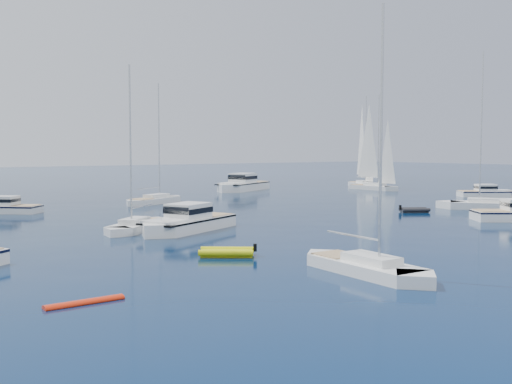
# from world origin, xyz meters

# --- Properties ---
(ground) EXTENTS (400.00, 400.00, 0.00)m
(ground) POSITION_xyz_m (0.00, 0.00, 0.00)
(ground) COLOR #08234F
(ground) RESTS_ON ground
(motor_cruiser_centre) EXTENTS (10.80, 7.24, 2.74)m
(motor_cruiser_centre) POSITION_xyz_m (-8.73, 17.81, 0.00)
(motor_cruiser_centre) COLOR white
(motor_cruiser_centre) RESTS_ON ground
(motor_cruiser_far_r) EXTENTS (8.18, 6.54, 2.14)m
(motor_cruiser_far_r) POSITION_xyz_m (40.12, 23.66, 0.00)
(motor_cruiser_far_r) COLOR white
(motor_cruiser_far_r) RESTS_ON ground
(motor_cruiser_far_l) EXTENTS (7.63, 7.47, 2.15)m
(motor_cruiser_far_l) POSITION_xyz_m (-16.98, 40.07, 0.00)
(motor_cruiser_far_l) COLOR silver
(motor_cruiser_far_l) RESTS_ON ground
(motor_cruiser_distant) EXTENTS (13.28, 9.47, 3.39)m
(motor_cruiser_distant) POSITION_xyz_m (20.49, 52.57, 0.00)
(motor_cruiser_distant) COLOR silver
(motor_cruiser_distant) RESTS_ON ground
(sailboat_fore) EXTENTS (2.94, 9.47, 13.75)m
(sailboat_fore) POSITION_xyz_m (-9.17, -1.31, 0.00)
(sailboat_fore) COLOR white
(sailboat_fore) RESTS_ON ground
(sailboat_mid_r) EXTENTS (9.30, 11.13, 17.05)m
(sailboat_mid_r) POSITION_xyz_m (25.24, 13.56, 0.00)
(sailboat_mid_r) COLOR white
(sailboat_mid_r) RESTS_ON ground
(sailboat_mid_l) EXTENTS (8.35, 7.49, 13.12)m
(sailboat_mid_l) POSITION_xyz_m (-11.63, 20.58, 0.00)
(sailboat_mid_l) COLOR silver
(sailboat_mid_l) RESTS_ON ground
(sailboat_centre) EXTENTS (10.00, 6.69, 14.53)m
(sailboat_centre) POSITION_xyz_m (-0.10, 40.77, 0.00)
(sailboat_centre) COLOR silver
(sailboat_centre) RESTS_ON ground
(sailboat_sails_r) EXTENTS (3.14, 10.47, 15.23)m
(sailboat_sails_r) POSITION_xyz_m (38.13, 42.18, 0.00)
(sailboat_sails_r) COLOR silver
(sailboat_sails_r) RESTS_ON ground
(sailboat_sails_far) EXTENTS (7.17, 10.75, 15.61)m
(sailboat_sails_far) POSITION_xyz_m (41.86, 47.79, 0.00)
(sailboat_sails_far) COLOR silver
(sailboat_sails_far) RESTS_ON ground
(tender_yellow) EXTENTS (3.80, 3.52, 0.95)m
(tender_yellow) POSITION_xyz_m (-12.18, 6.96, 0.00)
(tender_yellow) COLOR #CACE0C
(tender_yellow) RESTS_ON ground
(tender_grey_near) EXTENTS (3.38, 2.93, 0.95)m
(tender_grey_near) POSITION_xyz_m (16.45, 16.43, 0.00)
(tender_grey_near) COLOR black
(tender_grey_near) RESTS_ON ground
(kayak_orange) EXTENTS (3.27, 0.56, 0.30)m
(kayak_orange) POSITION_xyz_m (-22.81, 1.29, 0.00)
(kayak_orange) COLOR red
(kayak_orange) RESTS_ON ground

